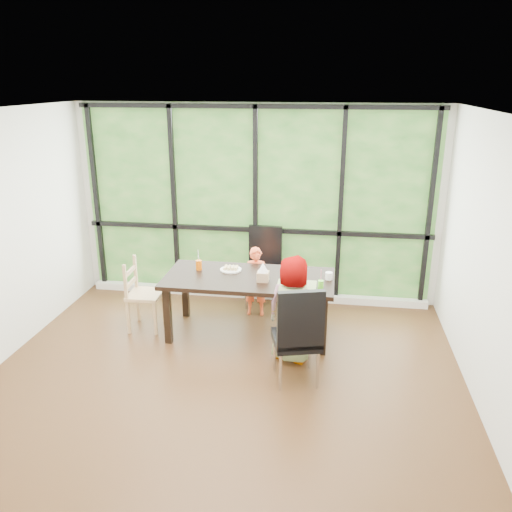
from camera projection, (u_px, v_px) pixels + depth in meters
name	position (u px, v px, depth m)	size (l,w,h in m)	color
ground	(224.00, 378.00, 5.42)	(5.00, 5.00, 0.00)	black
back_wall	(256.00, 204.00, 7.09)	(5.00, 5.00, 0.00)	silver
foliage_backdrop	(256.00, 205.00, 7.07)	(4.80, 0.02, 2.65)	#214B1B
window_mullions	(255.00, 205.00, 7.03)	(4.80, 0.06, 2.65)	black
window_sill	(255.00, 294.00, 7.42)	(4.80, 0.12, 0.10)	silver
dining_table	(249.00, 305.00, 6.26)	(2.02, 0.95, 0.75)	black
chair_window_leather	(263.00, 268.00, 7.03)	(0.46, 0.46, 1.08)	black
chair_interior_leather	(296.00, 333.00, 5.23)	(0.46, 0.46, 1.08)	black
chair_end_beech	(145.00, 294.00, 6.39)	(0.42, 0.40, 0.90)	tan
child_toddler	(256.00, 282.00, 6.76)	(0.34, 0.22, 0.93)	#FF5C2E
child_older	(295.00, 309.00, 5.61)	(0.59, 0.39, 1.21)	gray
placemat	(297.00, 285.00, 5.88)	(0.45, 0.33, 0.01)	tan
plate_far	(231.00, 270.00, 6.34)	(0.26, 0.26, 0.02)	white
plate_near	(292.00, 285.00, 5.87)	(0.27, 0.27, 0.02)	white
orange_cup	(199.00, 265.00, 6.35)	(0.08, 0.08, 0.12)	#DE5B06
green_cup	(321.00, 285.00, 5.76)	(0.06, 0.06, 0.10)	#61D72D
white_mug	(329.00, 276.00, 6.04)	(0.09, 0.09, 0.09)	white
tissue_box	(263.00, 276.00, 5.99)	(0.13, 0.13, 0.11)	tan
crepe_rolls_far	(231.00, 268.00, 6.33)	(0.20, 0.12, 0.04)	tan
crepe_rolls_near	(292.00, 283.00, 5.86)	(0.15, 0.12, 0.04)	tan
straw_white	(199.00, 257.00, 6.32)	(0.01, 0.01, 0.20)	white
straw_pink	(321.00, 277.00, 5.73)	(0.01, 0.01, 0.20)	pink
tissue	(263.00, 267.00, 5.95)	(0.12, 0.12, 0.11)	white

